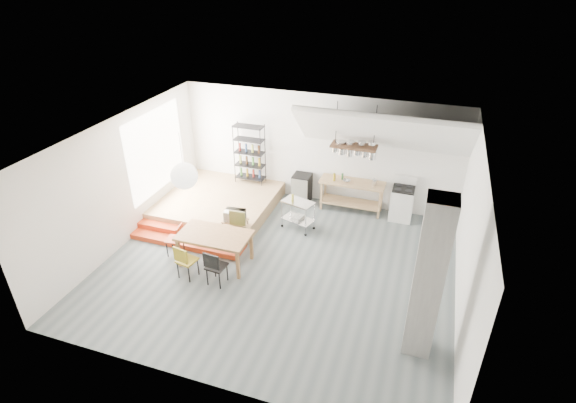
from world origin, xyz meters
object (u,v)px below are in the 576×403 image
(dining_table, at_px, (214,237))
(mini_fridge, at_px, (302,188))
(rolling_cart, at_px, (298,211))
(stove, at_px, (402,203))

(dining_table, xyz_separation_m, mini_fridge, (1.06, 3.51, -0.27))
(dining_table, height_order, rolling_cart, rolling_cart)
(dining_table, height_order, mini_fridge, mini_fridge)
(stove, relative_size, rolling_cart, 1.28)
(stove, bearing_deg, dining_table, -138.61)
(dining_table, xyz_separation_m, rolling_cart, (1.39, 2.06, -0.18))
(rolling_cart, height_order, mini_fridge, mini_fridge)
(rolling_cart, distance_m, mini_fridge, 1.49)
(stove, relative_size, dining_table, 0.70)
(mini_fridge, bearing_deg, stove, -0.87)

